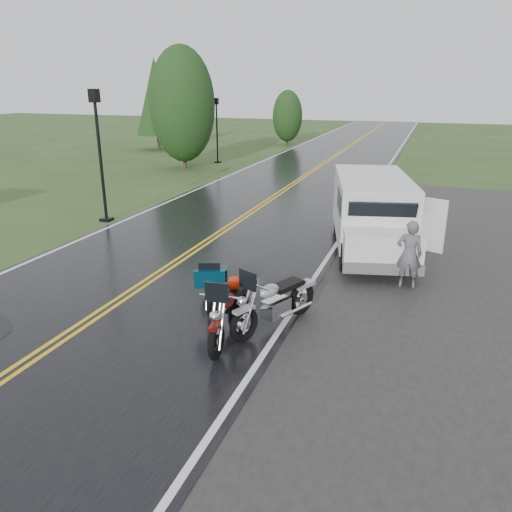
{
  "coord_description": "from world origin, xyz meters",
  "views": [
    {
      "loc": [
        6.3,
        -7.86,
        4.63
      ],
      "look_at": [
        2.8,
        2.0,
        1.0
      ],
      "focal_mm": 35.0,
      "sensor_mm": 36.0,
      "label": 1
    }
  ],
  "objects_px": {
    "motorcycle_silver": "(244,311)",
    "lamp_post_near_left": "(100,157)",
    "van_white": "(347,232)",
    "motorcycle_red": "(216,326)",
    "lamp_post_far_left": "(217,131)",
    "person_at_van": "(409,255)",
    "motorcycle_teal": "(210,293)"
  },
  "relations": [
    {
      "from": "motorcycle_teal",
      "to": "lamp_post_near_left",
      "type": "height_order",
      "value": "lamp_post_near_left"
    },
    {
      "from": "motorcycle_silver",
      "to": "lamp_post_far_left",
      "type": "bearing_deg",
      "value": 139.5
    },
    {
      "from": "motorcycle_silver",
      "to": "lamp_post_near_left",
      "type": "height_order",
      "value": "lamp_post_near_left"
    },
    {
      "from": "motorcycle_red",
      "to": "lamp_post_near_left",
      "type": "bearing_deg",
      "value": 129.59
    },
    {
      "from": "van_white",
      "to": "lamp_post_near_left",
      "type": "distance_m",
      "value": 9.23
    },
    {
      "from": "van_white",
      "to": "motorcycle_teal",
      "type": "bearing_deg",
      "value": -133.65
    },
    {
      "from": "motorcycle_red",
      "to": "lamp_post_far_left",
      "type": "relative_size",
      "value": 0.6
    },
    {
      "from": "motorcycle_red",
      "to": "lamp_post_far_left",
      "type": "distance_m",
      "value": 23.4
    },
    {
      "from": "motorcycle_red",
      "to": "motorcycle_silver",
      "type": "distance_m",
      "value": 0.77
    },
    {
      "from": "motorcycle_red",
      "to": "motorcycle_teal",
      "type": "xyz_separation_m",
      "value": [
        -0.8,
        1.5,
        -0.11
      ]
    },
    {
      "from": "motorcycle_teal",
      "to": "motorcycle_red",
      "type": "bearing_deg",
      "value": -82.01
    },
    {
      "from": "motorcycle_teal",
      "to": "person_at_van",
      "type": "relative_size",
      "value": 1.19
    },
    {
      "from": "person_at_van",
      "to": "motorcycle_silver",
      "type": "bearing_deg",
      "value": 48.14
    },
    {
      "from": "van_white",
      "to": "lamp_post_far_left",
      "type": "distance_m",
      "value": 19.46
    },
    {
      "from": "motorcycle_silver",
      "to": "lamp_post_far_left",
      "type": "relative_size",
      "value": 0.6
    },
    {
      "from": "motorcycle_silver",
      "to": "lamp_post_far_left",
      "type": "distance_m",
      "value": 22.84
    },
    {
      "from": "person_at_van",
      "to": "lamp_post_far_left",
      "type": "height_order",
      "value": "lamp_post_far_left"
    },
    {
      "from": "motorcycle_silver",
      "to": "van_white",
      "type": "distance_m",
      "value": 4.6
    },
    {
      "from": "lamp_post_far_left",
      "to": "lamp_post_near_left",
      "type": "bearing_deg",
      "value": -82.53
    },
    {
      "from": "van_white",
      "to": "person_at_van",
      "type": "bearing_deg",
      "value": -34.06
    },
    {
      "from": "motorcycle_teal",
      "to": "lamp_post_near_left",
      "type": "bearing_deg",
      "value": 118.49
    },
    {
      "from": "motorcycle_teal",
      "to": "motorcycle_silver",
      "type": "xyz_separation_m",
      "value": [
        1.04,
        -0.77,
        0.11
      ]
    },
    {
      "from": "van_white",
      "to": "motorcycle_red",
      "type": "bearing_deg",
      "value": -117.93
    },
    {
      "from": "van_white",
      "to": "person_at_van",
      "type": "xyz_separation_m",
      "value": [
        1.58,
        -0.59,
        -0.27
      ]
    },
    {
      "from": "person_at_van",
      "to": "lamp_post_far_left",
      "type": "bearing_deg",
      "value": -60.98
    },
    {
      "from": "motorcycle_red",
      "to": "van_white",
      "type": "bearing_deg",
      "value": 69.61
    },
    {
      "from": "motorcycle_teal",
      "to": "lamp_post_far_left",
      "type": "distance_m",
      "value": 21.72
    },
    {
      "from": "motorcycle_red",
      "to": "lamp_post_near_left",
      "type": "height_order",
      "value": "lamp_post_near_left"
    },
    {
      "from": "motorcycle_teal",
      "to": "van_white",
      "type": "bearing_deg",
      "value": 39.58
    },
    {
      "from": "person_at_van",
      "to": "lamp_post_far_left",
      "type": "relative_size",
      "value": 0.42
    },
    {
      "from": "motorcycle_silver",
      "to": "van_white",
      "type": "height_order",
      "value": "van_white"
    },
    {
      "from": "van_white",
      "to": "lamp_post_far_left",
      "type": "relative_size",
      "value": 1.43
    }
  ]
}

